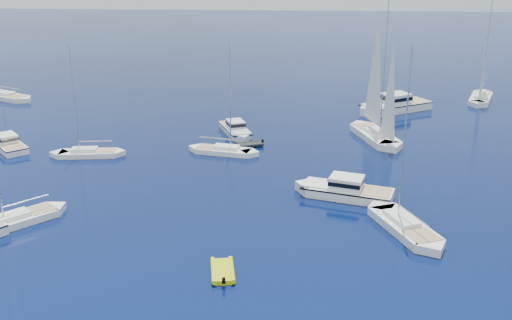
{
  "coord_description": "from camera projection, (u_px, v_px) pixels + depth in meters",
  "views": [
    {
      "loc": [
        1.06,
        -34.66,
        23.45
      ],
      "look_at": [
        -2.71,
        25.37,
        2.2
      ],
      "focal_mm": 43.0,
      "sensor_mm": 36.0,
      "label": 1
    }
  ],
  "objects": [
    {
      "name": "ground",
      "position": [
        273.0,
        320.0,
        40.49
      ],
      "size": [
        400.0,
        400.0,
        0.0
      ],
      "primitive_type": "plane",
      "color": "#081953",
      "rests_on": "ground"
    },
    {
      "name": "motor_cruiser_centre",
      "position": [
        344.0,
        197.0,
        60.18
      ],
      "size": [
        10.95,
        6.14,
        2.75
      ],
      "primitive_type": null,
      "rotation": [
        0.0,
        0.0,
        1.27
      ],
      "color": "white",
      "rests_on": "ground"
    },
    {
      "name": "motor_cruiser_far_l",
      "position": [
        8.0,
        148.0,
        74.52
      ],
      "size": [
        7.88,
        8.38,
        2.32
      ],
      "primitive_type": null,
      "rotation": [
        0.0,
        0.0,
        0.73
      ],
      "color": "white",
      "rests_on": "ground"
    },
    {
      "name": "motor_cruiser_distant",
      "position": [
        393.0,
        111.0,
        90.97
      ],
      "size": [
        13.08,
        10.13,
        3.39
      ],
      "primitive_type": null,
      "rotation": [
        0.0,
        0.0,
        2.12
      ],
      "color": "silver",
      "rests_on": "ground"
    },
    {
      "name": "motor_cruiser_horizon",
      "position": [
        236.0,
        134.0,
        80.07
      ],
      "size": [
        5.63,
        8.98,
        2.26
      ],
      "primitive_type": null,
      "rotation": [
        0.0,
        0.0,
        3.52
      ],
      "color": "silver",
      "rests_on": "ground"
    },
    {
      "name": "sailboat_fore",
      "position": [
        16.0,
        224.0,
        54.37
      ],
      "size": [
        8.79,
        9.22,
        14.86
      ],
      "primitive_type": null,
      "rotation": [
        0.0,
        0.0,
        2.4
      ],
      "color": "white",
      "rests_on": "ground"
    },
    {
      "name": "sailboat_mid_r",
      "position": [
        404.0,
        230.0,
        53.13
      ],
      "size": [
        6.92,
        11.54,
        16.56
      ],
      "primitive_type": null,
      "rotation": [
        0.0,
        0.0,
        0.38
      ],
      "color": "silver",
      "rests_on": "ground"
    },
    {
      "name": "sailboat_mid_l",
      "position": [
        88.0,
        156.0,
        71.71
      ],
      "size": [
        9.42,
        3.52,
        13.51
      ],
      "primitive_type": null,
      "rotation": [
        0.0,
        0.0,
        1.7
      ],
      "color": "silver",
      "rests_on": "ground"
    },
    {
      "name": "sailboat_centre",
      "position": [
        224.0,
        153.0,
        72.64
      ],
      "size": [
        9.46,
        4.25,
        13.48
      ],
      "primitive_type": null,
      "rotation": [
        0.0,
        0.0,
        4.5
      ],
      "color": "white",
      "rests_on": "ground"
    },
    {
      "name": "sailboat_sails_r",
      "position": [
        375.0,
        139.0,
        77.96
      ],
      "size": [
        6.9,
        13.09,
        18.65
      ],
      "primitive_type": null,
      "rotation": [
        0.0,
        0.0,
        3.44
      ],
      "color": "white",
      "rests_on": "ground"
    },
    {
      "name": "sailboat_far_l",
      "position": [
        7.0,
        99.0,
        98.1
      ],
      "size": [
        11.59,
        7.73,
        16.84
      ],
      "primitive_type": null,
      "rotation": [
        0.0,
        0.0,
        1.11
      ],
      "color": "white",
      "rests_on": "ground"
    },
    {
      "name": "sailboat_sails_far",
      "position": [
        480.0,
        101.0,
        96.99
      ],
      "size": [
        6.81,
        11.65,
        16.68
      ],
      "primitive_type": null,
      "rotation": [
        0.0,
        0.0,
        2.78
      ],
      "color": "silver",
      "rests_on": "ground"
    },
    {
      "name": "tender_yellow",
      "position": [
        223.0,
        273.0,
        46.16
      ],
      "size": [
        2.67,
        4.12,
        0.95
      ],
      "primitive_type": null,
      "rotation": [
        0.0,
        0.0,
        0.16
      ],
      "color": "#CED50C",
      "rests_on": "ground"
    },
    {
      "name": "tender_grey_far",
      "position": [
        250.0,
        146.0,
        75.21
      ],
      "size": [
        3.82,
        2.96,
        0.95
      ],
      "primitive_type": null,
      "rotation": [
        0.0,
        0.0,
        1.94
      ],
      "color": "black",
      "rests_on": "ground"
    }
  ]
}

